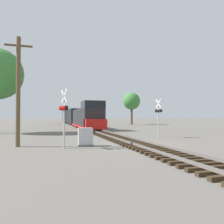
# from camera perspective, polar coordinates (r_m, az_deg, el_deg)

# --- Properties ---
(ground_plane) EXTENTS (400.00, 400.00, 0.00)m
(ground_plane) POSITION_cam_1_polar(r_m,az_deg,el_deg) (15.88, 6.82, -8.61)
(ground_plane) COLOR #666059
(rail_track_bed) EXTENTS (2.60, 160.00, 0.31)m
(rail_track_bed) POSITION_cam_1_polar(r_m,az_deg,el_deg) (15.87, 6.82, -8.13)
(rail_track_bed) COLOR #382819
(rail_track_bed) RESTS_ON ground
(freight_train) EXTENTS (2.95, 48.76, 4.24)m
(freight_train) POSITION_cam_1_polar(r_m,az_deg,el_deg) (52.67, -9.62, -1.25)
(freight_train) COLOR #232326
(freight_train) RESTS_ON ground
(crossing_signal_near) EXTENTS (0.57, 1.01, 3.84)m
(crossing_signal_near) POSITION_cam_1_polar(r_m,az_deg,el_deg) (14.34, -12.55, 0.20)
(crossing_signal_near) COLOR #B7B7BC
(crossing_signal_near) RESTS_ON ground
(crossing_signal_far) EXTENTS (0.39, 1.01, 3.78)m
(crossing_signal_far) POSITION_cam_1_polar(r_m,az_deg,el_deg) (21.75, 12.08, -0.26)
(crossing_signal_far) COLOR #B7B7BC
(crossing_signal_far) RESTS_ON ground
(relay_cabinet) EXTENTS (1.06, 0.67, 1.27)m
(relay_cabinet) POSITION_cam_1_polar(r_m,az_deg,el_deg) (15.41, -6.99, -6.51)
(relay_cabinet) COLOR slate
(relay_cabinet) RESTS_ON ground
(utility_pole) EXTENTS (1.80, 0.29, 7.53)m
(utility_pole) POSITION_cam_1_polar(r_m,az_deg,el_deg) (16.30, -23.31, 5.36)
(utility_pole) COLOR brown
(utility_pole) RESTS_ON ground
(tree_mid_background) EXTENTS (4.29, 4.29, 8.03)m
(tree_mid_background) POSITION_cam_1_polar(r_m,az_deg,el_deg) (55.02, 5.15, 2.79)
(tree_mid_background) COLOR brown
(tree_mid_background) RESTS_ON ground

